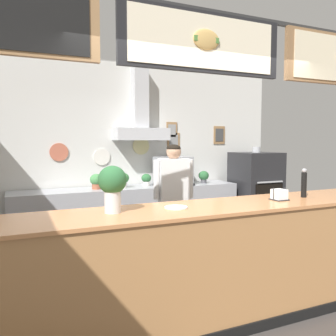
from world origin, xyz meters
The scene contains 15 objects.
ground_plane centered at (0.00, 0.00, 0.00)m, with size 6.85×6.85×0.00m, color #3F3A38.
back_wall_assembly centered at (0.01, 2.49, 1.58)m, with size 5.71×2.89×2.95m.
service_counter centered at (0.00, -0.25, 0.54)m, with size 4.30×0.71×1.08m.
back_prep_counter centered at (0.04, 2.30, 0.46)m, with size 3.60×0.61×0.94m.
pizza_oven centered at (2.29, 2.06, 0.73)m, with size 0.74×0.75×1.56m.
shop_worker centered at (0.24, 1.10, 0.88)m, with size 0.53×0.27×1.62m.
espresso_machine centered at (0.77, 2.27, 1.17)m, with size 0.58×0.46×0.47m.
potted_oregano centered at (0.31, 2.32, 1.05)m, with size 0.16×0.16×0.20m.
potted_sage centered at (1.35, 2.27, 1.06)m, with size 0.18×0.18×0.21m.
potted_basil centered at (-0.51, 2.28, 1.06)m, with size 0.19×0.19×0.23m.
potted_rosemary centered at (-0.09, 2.26, 1.07)m, with size 0.18×0.18×0.23m.
basil_vase centered at (-0.90, -0.19, 1.30)m, with size 0.23×0.23×0.39m.
condiment_plate centered at (-0.35, -0.22, 1.09)m, with size 0.20×0.20×0.01m.
pepper_grinder centered at (1.11, -0.23, 1.23)m, with size 0.06×0.06×0.30m.
napkin_holder centered at (0.76, -0.26, 1.13)m, with size 0.15×0.14×0.12m.
Camera 1 is at (-1.62, -2.94, 1.67)m, focal length 37.24 mm.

